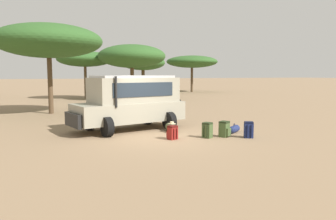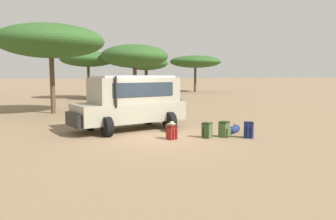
% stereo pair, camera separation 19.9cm
% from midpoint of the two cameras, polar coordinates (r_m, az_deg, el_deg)
% --- Properties ---
extents(ground_plane, '(320.00, 320.00, 0.00)m').
position_cam_midpoint_polar(ground_plane, '(12.98, -0.87, -4.84)').
color(ground_plane, '#8C7051').
extents(safari_vehicle, '(5.48, 3.45, 2.44)m').
position_cam_midpoint_polar(safari_vehicle, '(14.78, -5.97, 1.56)').
color(safari_vehicle, gray).
rests_on(safari_vehicle, ground_plane).
extents(backpack_beside_front_wheel, '(0.42, 0.43, 0.54)m').
position_cam_midpoint_polar(backpack_beside_front_wheel, '(12.61, 1.13, -3.97)').
color(backpack_beside_front_wheel, maroon).
rests_on(backpack_beside_front_wheel, ground_plane).
extents(backpack_cluster_center, '(0.42, 0.44, 0.64)m').
position_cam_midpoint_polar(backpack_cluster_center, '(13.27, 14.26, -3.42)').
color(backpack_cluster_center, navy).
rests_on(backpack_cluster_center, ground_plane).
extents(backpack_near_rear_wheel, '(0.50, 0.52, 0.63)m').
position_cam_midpoint_polar(backpack_near_rear_wheel, '(13.28, 10.21, -3.34)').
color(backpack_near_rear_wheel, '#42562D').
rests_on(backpack_near_rear_wheel, ground_plane).
extents(backpack_outermost, '(0.47, 0.45, 0.61)m').
position_cam_midpoint_polar(backpack_outermost, '(12.99, 7.28, -3.55)').
color(backpack_outermost, '#42562D').
rests_on(backpack_outermost, ground_plane).
extents(duffel_bag_low_black_case, '(0.39, 0.94, 0.46)m').
position_cam_midpoint_polar(duffel_bag_low_black_case, '(14.23, 0.97, -3.09)').
color(duffel_bag_low_black_case, '#4C5133').
rests_on(duffel_bag_low_black_case, ground_plane).
extents(duffel_bag_soft_canvas, '(0.76, 0.65, 0.40)m').
position_cam_midpoint_polar(duffel_bag_soft_canvas, '(14.34, 11.87, -3.29)').
color(duffel_bag_soft_canvas, navy).
rests_on(duffel_bag_soft_canvas, ground_plane).
extents(acacia_tree_left_mid, '(6.62, 6.04, 5.59)m').
position_cam_midpoint_polar(acacia_tree_left_mid, '(22.04, -19.49, 11.22)').
color(acacia_tree_left_mid, brown).
rests_on(acacia_tree_left_mid, ground_plane).
extents(acacia_tree_centre_back, '(5.61, 5.17, 4.78)m').
position_cam_midpoint_polar(acacia_tree_centre_back, '(34.51, -13.59, 8.60)').
color(acacia_tree_centre_back, brown).
rests_on(acacia_tree_centre_back, ground_plane).
extents(acacia_tree_right_mid, '(6.50, 6.45, 5.31)m').
position_cam_midpoint_polar(acacia_tree_right_mid, '(32.14, -5.64, 9.28)').
color(acacia_tree_right_mid, brown).
rests_on(acacia_tree_right_mid, ground_plane).
extents(acacia_tree_far_right, '(5.40, 4.93, 4.74)m').
position_cam_midpoint_polar(acacia_tree_far_right, '(40.10, -3.68, 8.18)').
color(acacia_tree_far_right, brown).
rests_on(acacia_tree_far_right, ground_plane).
extents(acacia_tree_distant_right, '(7.07, 6.89, 5.00)m').
position_cam_midpoint_polar(acacia_tree_distant_right, '(45.62, 4.91, 8.37)').
color(acacia_tree_distant_right, brown).
rests_on(acacia_tree_distant_right, ground_plane).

